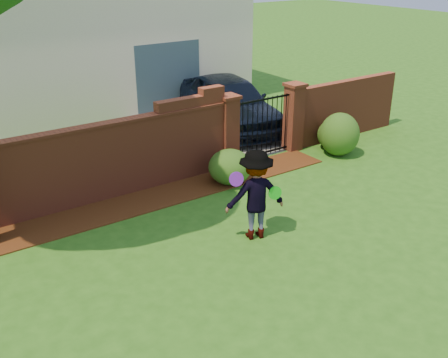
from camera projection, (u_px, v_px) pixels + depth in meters
ground at (247, 265)px, 9.34m from camera, size 80.00×80.00×0.01m
mulch_bed at (119, 208)px, 11.35m from camera, size 11.10×1.08×0.03m
brick_wall at (56, 171)px, 10.93m from camera, size 8.70×0.31×2.16m
brick_wall_return at (344, 109)px, 15.45m from camera, size 4.00×0.25×1.70m
pillar_left at (228, 131)px, 13.22m from camera, size 0.50×0.50×1.88m
pillar_right at (294, 117)px, 14.37m from camera, size 0.50×0.50×1.88m
iron_gate at (262, 127)px, 13.83m from camera, size 1.78×0.03×1.60m
driveway at (185, 121)px, 17.18m from camera, size 3.20×8.00×0.01m
house at (58, 14)px, 17.62m from camera, size 12.40×6.40×6.30m
car at (234, 104)px, 16.01m from camera, size 2.71×5.04×1.63m
shrub_left at (230, 167)px, 12.44m from camera, size 1.03×1.03×0.84m
shrub_middle at (339, 134)px, 14.12m from camera, size 1.07×1.07×1.18m
shrub_right at (335, 135)px, 14.61m from camera, size 0.96×0.96×0.85m
man at (256, 196)px, 9.89m from camera, size 1.31×1.01×1.79m
frisbee_purple at (236, 179)px, 9.54m from camera, size 0.29×0.16×0.27m
frisbee_green at (275, 193)px, 9.79m from camera, size 0.27×0.13×0.26m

